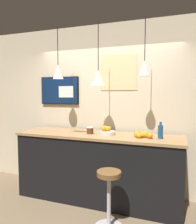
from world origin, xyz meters
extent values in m
plane|color=#756047|center=(0.00, 0.00, 0.00)|extent=(14.00, 14.00, 0.00)
cube|color=beige|center=(0.00, 1.07, 1.45)|extent=(8.00, 0.06, 2.90)
cube|color=black|center=(0.00, 0.60, 0.52)|extent=(2.58, 0.67, 1.03)
cube|color=#99754C|center=(0.00, 0.60, 1.05)|extent=(2.62, 0.71, 0.04)
cylinder|color=#B7B7BC|center=(0.39, -0.08, 0.35)|extent=(0.05, 0.05, 0.67)
cylinder|color=brown|center=(0.39, -0.08, 0.72)|extent=(0.31, 0.31, 0.06)
cylinder|color=beige|center=(0.16, 0.58, 1.10)|extent=(0.24, 0.24, 0.06)
sphere|color=orange|center=(0.11, 0.57, 1.17)|extent=(0.07, 0.07, 0.07)
sphere|color=orange|center=(0.18, 0.58, 1.17)|extent=(0.08, 0.08, 0.08)
sphere|color=orange|center=(0.11, 0.63, 1.17)|extent=(0.08, 0.08, 0.08)
sphere|color=orange|center=(0.11, 0.55, 1.17)|extent=(0.08, 0.08, 0.08)
sphere|color=orange|center=(0.17, 0.57, 1.17)|extent=(0.07, 0.07, 0.07)
sphere|color=orange|center=(0.68, 0.61, 1.11)|extent=(0.07, 0.07, 0.07)
sphere|color=orange|center=(0.75, 0.58, 1.11)|extent=(0.07, 0.07, 0.07)
sphere|color=orange|center=(0.62, 0.58, 1.11)|extent=(0.09, 0.09, 0.09)
sphere|color=orange|center=(0.68, 0.66, 1.11)|extent=(0.07, 0.07, 0.07)
sphere|color=orange|center=(0.63, 0.55, 1.11)|extent=(0.08, 0.08, 0.08)
sphere|color=orange|center=(0.67, 0.50, 1.11)|extent=(0.07, 0.07, 0.07)
sphere|color=orange|center=(0.70, 0.58, 1.11)|extent=(0.09, 0.09, 0.09)
sphere|color=orange|center=(0.70, 0.57, 1.11)|extent=(0.08, 0.08, 0.08)
sphere|color=orange|center=(0.76, 0.63, 1.11)|extent=(0.08, 0.08, 0.08)
sphere|color=orange|center=(0.74, 0.59, 1.11)|extent=(0.08, 0.08, 0.08)
sphere|color=orange|center=(0.72, 0.60, 1.11)|extent=(0.08, 0.08, 0.08)
sphere|color=orange|center=(0.81, 0.53, 1.11)|extent=(0.08, 0.08, 0.08)
cylinder|color=navy|center=(0.95, 0.58, 1.17)|extent=(0.07, 0.07, 0.19)
cylinder|color=navy|center=(0.95, 0.58, 1.29)|extent=(0.03, 0.03, 0.05)
cylinder|color=#562D19|center=(-0.13, 0.58, 1.12)|extent=(0.11, 0.11, 0.10)
cylinder|color=white|center=(-0.13, 0.58, 1.17)|extent=(0.11, 0.11, 0.01)
cylinder|color=black|center=(-0.71, 0.61, 2.49)|extent=(0.01, 0.01, 0.62)
cone|color=beige|center=(-0.71, 0.61, 2.07)|extent=(0.18, 0.18, 0.23)
sphere|color=#F9EFCC|center=(-0.71, 0.61, 1.97)|extent=(0.04, 0.04, 0.04)
cylinder|color=black|center=(0.00, 0.61, 2.43)|extent=(0.01, 0.01, 0.73)
cone|color=beige|center=(0.00, 0.61, 1.95)|extent=(0.22, 0.22, 0.24)
sphere|color=#F9EFCC|center=(0.00, 0.61, 1.85)|extent=(0.04, 0.04, 0.04)
cylinder|color=black|center=(0.71, 0.61, 2.49)|extent=(0.01, 0.01, 0.62)
cone|color=beige|center=(0.71, 0.61, 2.07)|extent=(0.16, 0.16, 0.22)
sphere|color=#F9EFCC|center=(0.71, 0.61, 1.98)|extent=(0.04, 0.04, 0.04)
cube|color=black|center=(-0.92, 1.02, 1.76)|extent=(0.77, 0.04, 0.51)
cube|color=#0F2347|center=(-0.92, 1.00, 1.76)|extent=(0.74, 0.01, 0.48)
cube|color=white|center=(-0.41, 0.33, 1.74)|extent=(0.24, 0.01, 0.17)
cube|color=#DBBC84|center=(0.21, 1.03, 2.07)|extent=(0.63, 0.01, 0.60)
camera|label=1|loc=(1.17, -2.60, 1.71)|focal=35.00mm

